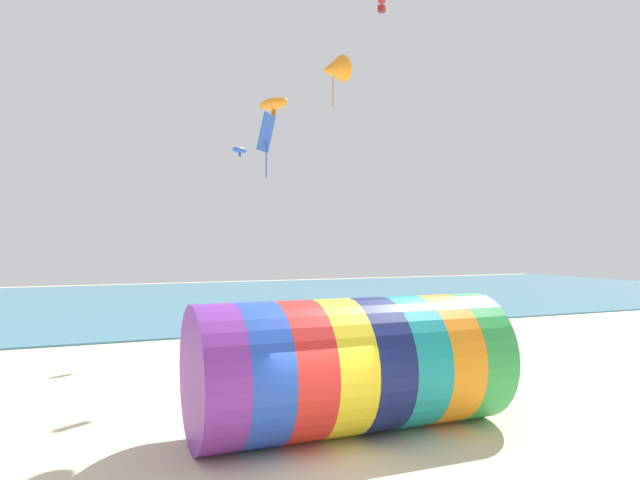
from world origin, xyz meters
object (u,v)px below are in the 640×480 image
(kite_handler, at_px, (501,373))
(kite_blue_diamond, at_px, (266,134))
(kite_red_box, at_px, (382,4))
(bystander_mid_beach, at_px, (310,326))
(kite_orange_delta, at_px, (333,70))
(giant_inflatable_tube, at_px, (350,365))
(kite_blue_parafoil, at_px, (240,150))
(bystander_near_water, at_px, (417,340))
(kite_orange_parafoil, at_px, (274,104))

(kite_handler, xyz_separation_m, kite_blue_diamond, (-7.02, 1.74, 7.20))
(kite_handler, height_order, kite_red_box, kite_red_box)
(kite_blue_diamond, relative_size, bystander_mid_beach, 1.02)
(kite_orange_delta, relative_size, bystander_mid_beach, 1.07)
(giant_inflatable_tube, relative_size, kite_blue_parafoil, 8.02)
(kite_blue_diamond, bearing_deg, bystander_mid_beach, 62.00)
(kite_blue_diamond, bearing_deg, kite_red_box, 46.74)
(giant_inflatable_tube, relative_size, bystander_mid_beach, 4.56)
(kite_red_box, bearing_deg, kite_orange_delta, -130.07)
(kite_handler, height_order, bystander_near_water, kite_handler)
(kite_orange_delta, height_order, bystander_near_water, kite_orange_delta)
(bystander_mid_beach, bearing_deg, bystander_near_water, -57.80)
(kite_blue_parafoil, relative_size, kite_orange_delta, 0.53)
(kite_red_box, height_order, kite_orange_delta, kite_red_box)
(bystander_near_water, distance_m, bystander_mid_beach, 5.63)
(kite_handler, relative_size, bystander_mid_beach, 0.96)
(kite_blue_diamond, distance_m, kite_orange_parafoil, 3.49)
(kite_handler, distance_m, kite_blue_diamond, 10.20)
(kite_blue_diamond, relative_size, kite_blue_parafoil, 1.80)
(kite_blue_parafoil, bearing_deg, kite_handler, -71.19)
(bystander_near_water, bearing_deg, kite_handler, -99.28)
(giant_inflatable_tube, relative_size, kite_blue_diamond, 4.46)
(kite_orange_parafoil, bearing_deg, giant_inflatable_tube, -86.08)
(kite_orange_parafoil, bearing_deg, kite_handler, -38.07)
(giant_inflatable_tube, height_order, kite_blue_diamond, kite_blue_diamond)
(bystander_mid_beach, bearing_deg, kite_orange_parafoil, -120.51)
(kite_red_box, xyz_separation_m, bystander_near_water, (-0.93, -4.77, -16.28))
(kite_red_box, bearing_deg, giant_inflatable_tube, -121.83)
(kite_orange_parafoil, distance_m, kite_blue_parafoil, 9.32)
(kite_handler, relative_size, kite_orange_parafoil, 1.27)
(kite_orange_delta, bearing_deg, kite_handler, -51.77)
(kite_blue_diamond, height_order, kite_red_box, kite_red_box)
(bystander_near_water, relative_size, bystander_mid_beach, 0.86)
(giant_inflatable_tube, height_order, bystander_mid_beach, giant_inflatable_tube)
(kite_orange_delta, xyz_separation_m, bystander_near_water, (4.71, 1.94, -10.38))
(kite_orange_parafoil, relative_size, kite_orange_delta, 0.71)
(giant_inflatable_tube, height_order, kite_orange_parafoil, kite_orange_parafoil)
(kite_blue_parafoil, bearing_deg, bystander_near_water, -51.56)
(kite_blue_diamond, height_order, bystander_near_water, kite_blue_diamond)
(kite_orange_parafoil, bearing_deg, kite_orange_delta, 0.33)
(kite_red_box, height_order, bystander_mid_beach, kite_red_box)
(kite_blue_parafoil, distance_m, bystander_near_water, 12.82)
(giant_inflatable_tube, bearing_deg, kite_handler, 8.02)
(kite_orange_delta, bearing_deg, kite_blue_parafoil, 96.66)
(giant_inflatable_tube, distance_m, kite_red_box, 20.93)
(giant_inflatable_tube, xyz_separation_m, kite_red_box, (7.51, 12.10, 15.33))
(bystander_near_water, bearing_deg, kite_orange_parafoil, -164.32)
(kite_red_box, relative_size, kite_orange_parafoil, 0.64)
(kite_orange_parafoil, relative_size, bystander_mid_beach, 0.76)
(kite_blue_parafoil, distance_m, bystander_mid_beach, 9.45)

